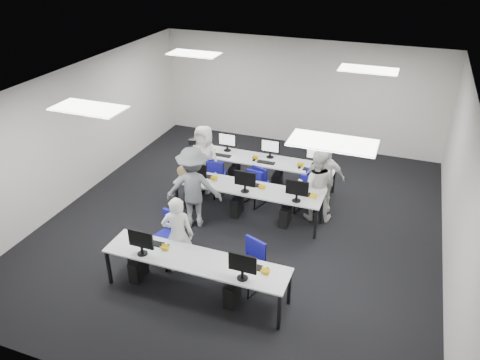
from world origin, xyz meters
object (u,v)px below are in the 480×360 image
at_px(desk_mid, 248,189).
at_px(chair_7, 310,196).
at_px(chair_0, 167,247).
at_px(photographer, 193,188).
at_px(chair_6, 258,190).
at_px(student_3, 324,178).
at_px(chair_3, 254,193).
at_px(student_2, 204,159).
at_px(student_0, 178,235).
at_px(student_1, 316,185).
at_px(chair_1, 248,274).
at_px(chair_5, 217,181).
at_px(chair_4, 309,200).
at_px(chair_2, 207,185).
at_px(desk_front, 196,262).

distance_m(desk_mid, chair_7, 1.53).
relative_size(chair_0, photographer, 0.56).
bearing_deg(chair_6, chair_7, 15.15).
bearing_deg(chair_0, student_3, 68.56).
bearing_deg(student_3, chair_3, 178.28).
bearing_deg(student_3, student_2, 168.41).
bearing_deg(chair_3, photographer, -106.34).
bearing_deg(student_0, photographer, -93.44).
height_order(student_1, student_3, student_1).
bearing_deg(desk_mid, chair_1, -70.13).
bearing_deg(chair_1, chair_5, 143.39).
xyz_separation_m(chair_0, student_3, (2.34, 2.89, 0.44)).
distance_m(chair_0, chair_5, 2.80).
distance_m(student_0, photographer, 1.54).
bearing_deg(student_3, chair_1, -116.60).
relative_size(chair_1, chair_3, 1.07).
bearing_deg(chair_1, student_2, 147.54).
bearing_deg(chair_7, chair_4, -73.34).
bearing_deg(chair_2, photographer, -97.15).
distance_m(student_0, student_1, 3.24).
bearing_deg(student_1, chair_4, -59.33).
xyz_separation_m(student_0, photographer, (-0.40, 1.48, 0.12)).
bearing_deg(chair_1, chair_6, 126.77).
bearing_deg(chair_1, student_3, 99.03).
height_order(chair_5, chair_7, chair_5).
distance_m(desk_mid, chair_4, 1.41).
bearing_deg(chair_0, chair_3, 89.12).
xyz_separation_m(desk_mid, chair_0, (-0.90, -1.97, -0.37)).
bearing_deg(photographer, student_1, -171.28).
relative_size(chair_2, student_0, 0.54).
relative_size(desk_mid, chair_5, 3.74).
distance_m(desk_mid, student_1, 1.44).
xyz_separation_m(chair_2, photographer, (0.26, -1.21, 0.62)).
distance_m(desk_mid, chair_6, 0.85).
xyz_separation_m(student_1, photographer, (-2.30, -1.14, 0.09)).
bearing_deg(desk_mid, chair_3, 94.88).
bearing_deg(chair_1, desk_front, -127.60).
distance_m(chair_0, student_1, 3.37).
xyz_separation_m(desk_mid, chair_4, (1.20, 0.65, -0.38)).
distance_m(chair_3, chair_4, 1.25).
height_order(chair_7, student_2, student_2).
distance_m(chair_1, student_1, 2.72).
height_order(chair_2, photographer, photographer).
relative_size(chair_1, student_2, 0.56).
height_order(student_0, student_3, student_0).
bearing_deg(student_0, chair_4, -140.48).
xyz_separation_m(chair_5, student_0, (0.52, -2.96, 0.50)).
distance_m(desk_front, photographer, 2.17).
height_order(chair_7, student_1, student_1).
bearing_deg(photographer, chair_5, -102.65).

